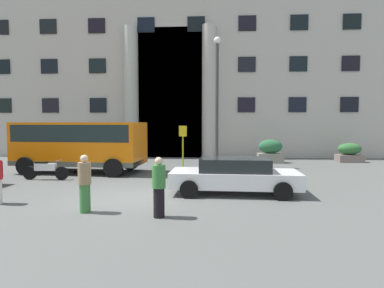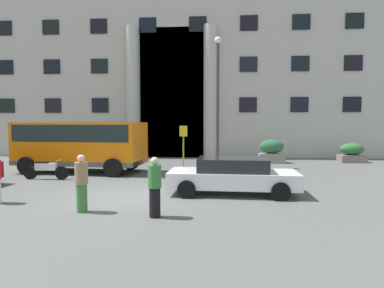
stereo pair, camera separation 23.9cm
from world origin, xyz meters
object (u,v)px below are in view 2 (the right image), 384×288
(motorcycle_near_kerb, at_px, (45,169))
(orange_minibus, at_px, (81,142))
(scooter_by_planter, at_px, (248,172))
(pedestrian_man_red_shirt, at_px, (155,187))
(hedge_planter_west, at_px, (109,151))
(bus_stop_sign, at_px, (183,142))
(hedge_planter_entrance_left, at_px, (272,152))
(hedge_planter_far_west, at_px, (352,153))
(pedestrian_child_trailing, at_px, (82,183))
(parked_sedan_far, at_px, (233,175))
(lamppost_plaza_centre, at_px, (218,92))

(motorcycle_near_kerb, bearing_deg, orange_minibus, 71.09)
(scooter_by_planter, xyz_separation_m, pedestrian_man_red_shirt, (-3.06, -5.20, 0.36))
(scooter_by_planter, distance_m, pedestrian_man_red_shirt, 6.04)
(hedge_planter_west, height_order, motorcycle_near_kerb, hedge_planter_west)
(bus_stop_sign, height_order, pedestrian_man_red_shirt, bus_stop_sign)
(hedge_planter_entrance_left, relative_size, motorcycle_near_kerb, 0.76)
(hedge_planter_west, distance_m, hedge_planter_far_west, 15.96)
(hedge_planter_west, relative_size, scooter_by_planter, 0.83)
(orange_minibus, height_order, scooter_by_planter, orange_minibus)
(pedestrian_man_red_shirt, distance_m, pedestrian_child_trailing, 2.20)
(pedestrian_man_red_shirt, bearing_deg, hedge_planter_far_west, -65.54)
(orange_minibus, xyz_separation_m, pedestrian_man_red_shirt, (5.26, -7.59, -0.74))
(scooter_by_planter, bearing_deg, hedge_planter_far_west, 60.72)
(hedge_planter_far_west, bearing_deg, scooter_by_planter, -134.56)
(bus_stop_sign, relative_size, pedestrian_man_red_shirt, 1.47)
(hedge_planter_far_west, distance_m, pedestrian_child_trailing, 17.82)
(orange_minibus, distance_m, pedestrian_man_red_shirt, 9.27)
(hedge_planter_entrance_left, relative_size, hedge_planter_west, 0.94)
(orange_minibus, relative_size, parked_sedan_far, 1.42)
(orange_minibus, height_order, hedge_planter_far_west, orange_minibus)
(hedge_planter_far_west, relative_size, parked_sedan_far, 0.34)
(motorcycle_near_kerb, distance_m, lamppost_plaza_centre, 9.85)
(hedge_planter_entrance_left, bearing_deg, orange_minibus, -156.35)
(orange_minibus, relative_size, lamppost_plaza_centre, 0.89)
(hedge_planter_west, bearing_deg, motorcycle_near_kerb, -95.20)
(orange_minibus, xyz_separation_m, motorcycle_near_kerb, (-0.76, -2.21, -1.10))
(hedge_planter_entrance_left, bearing_deg, bus_stop_sign, -153.19)
(hedge_planter_west, bearing_deg, scooter_by_planter, -40.14)
(hedge_planter_west, height_order, parked_sedan_far, hedge_planter_west)
(hedge_planter_west, bearing_deg, parked_sedan_far, -50.59)
(orange_minibus, bearing_deg, pedestrian_man_red_shirt, -50.46)
(bus_stop_sign, distance_m, pedestrian_child_trailing, 9.37)
(hedge_planter_far_west, bearing_deg, pedestrian_man_red_shirt, -129.48)
(hedge_planter_west, xyz_separation_m, pedestrian_man_red_shirt, (5.39, -12.32, 0.10))
(orange_minibus, xyz_separation_m, hedge_planter_entrance_left, (10.56, 4.63, -0.83))
(hedge_planter_entrance_left, relative_size, parked_sedan_far, 0.34)
(hedge_planter_west, relative_size, motorcycle_near_kerb, 0.81)
(pedestrian_man_red_shirt, bearing_deg, motorcycle_near_kerb, 22.14)
(hedge_planter_entrance_left, bearing_deg, pedestrian_man_red_shirt, -113.46)
(orange_minibus, relative_size, scooter_by_planter, 3.23)
(hedge_planter_far_west, relative_size, pedestrian_child_trailing, 0.96)
(hedge_planter_entrance_left, distance_m, lamppost_plaza_centre, 5.52)
(hedge_planter_entrance_left, height_order, motorcycle_near_kerb, hedge_planter_entrance_left)
(hedge_planter_far_west, height_order, scooter_by_planter, hedge_planter_far_west)
(motorcycle_near_kerb, height_order, lamppost_plaza_centre, lamppost_plaza_centre)
(scooter_by_planter, height_order, lamppost_plaza_centre, lamppost_plaza_centre)
(parked_sedan_far, bearing_deg, hedge_planter_far_west, 52.42)
(hedge_planter_west, distance_m, scooter_by_planter, 11.05)
(orange_minibus, relative_size, hedge_planter_entrance_left, 4.16)
(bus_stop_sign, height_order, hedge_planter_west, bus_stop_sign)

